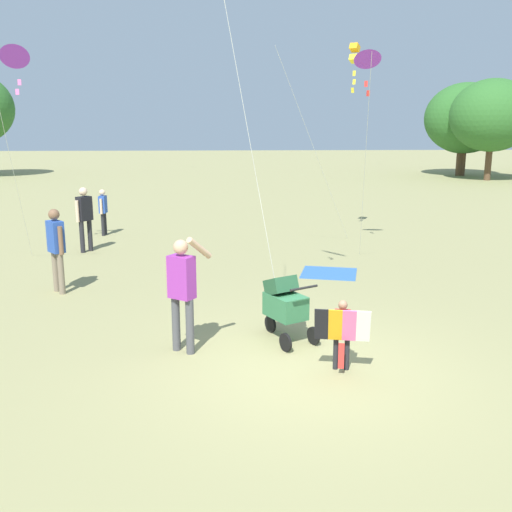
{
  "coord_description": "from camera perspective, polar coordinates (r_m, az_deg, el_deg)",
  "views": [
    {
      "loc": [
        -1.05,
        -7.51,
        3.35
      ],
      "look_at": [
        -0.63,
        1.34,
        1.3
      ],
      "focal_mm": 41.21,
      "sensor_mm": 36.0,
      "label": 1
    }
  ],
  "objects": [
    {
      "name": "person_sitting_far",
      "position": [
        15.78,
        -16.3,
        3.92
      ],
      "size": [
        0.4,
        0.45,
        1.68
      ],
      "color": "#232328",
      "rests_on": "ground"
    },
    {
      "name": "kite_orange_delta",
      "position": [
        15.6,
        -22.39,
        17.32
      ],
      "size": [
        0.94,
        3.45,
        5.1
      ],
      "color": "purple",
      "rests_on": "ground"
    },
    {
      "name": "person_red_shirt",
      "position": [
        18.0,
        -14.62,
        4.5
      ],
      "size": [
        0.21,
        0.44,
        1.37
      ],
      "color": "#232328",
      "rests_on": "ground"
    },
    {
      "name": "ground_plane",
      "position": [
        8.29,
        4.86,
        -10.86
      ],
      "size": [
        120.0,
        120.0,
        0.0
      ],
      "primitive_type": "plane",
      "color": "#938E5B"
    },
    {
      "name": "stroller",
      "position": [
        9.09,
        2.81,
        -4.54
      ],
      "size": [
        0.85,
        1.09,
        1.03
      ],
      "color": "black",
      "rests_on": "ground"
    },
    {
      "name": "kite_blue_high",
      "position": [
        14.93,
        10.76,
        18.09
      ],
      "size": [
        0.99,
        3.4,
        5.0
      ],
      "color": "purple",
      "rests_on": "ground"
    },
    {
      "name": "person_couple_left",
      "position": [
        12.14,
        -18.83,
        1.12
      ],
      "size": [
        0.4,
        0.44,
        1.68
      ],
      "color": "#7F705B",
      "rests_on": "ground"
    },
    {
      "name": "person_adult_flyer",
      "position": [
        8.57,
        -7.19,
        -2.83
      ],
      "size": [
        0.68,
        0.47,
        1.77
      ],
      "color": "#4C4C51",
      "rests_on": "ground"
    },
    {
      "name": "treeline_distant",
      "position": [
        37.86,
        17.58,
        12.96
      ],
      "size": [
        43.42,
        7.91,
        6.2
      ],
      "color": "brown",
      "rests_on": "ground"
    },
    {
      "name": "kite_green_novelty",
      "position": [
        16.94,
        9.46,
        18.6
      ],
      "size": [
        2.56,
        3.08,
        5.38
      ],
      "color": "#F4A319",
      "rests_on": "ground"
    },
    {
      "name": "picnic_blanket",
      "position": [
        13.26,
        7.1,
        -1.66
      ],
      "size": [
        1.44,
        1.36,
        0.02
      ],
      "primitive_type": "cube",
      "rotation": [
        0.0,
        0.0,
        -0.25
      ],
      "color": "#3366B2",
      "rests_on": "ground"
    },
    {
      "name": "child_with_butterfly_kite",
      "position": [
        8.07,
        8.36,
        -6.99
      ],
      "size": [
        0.75,
        0.42,
        0.99
      ],
      "color": "#232328",
      "rests_on": "ground"
    }
  ]
}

